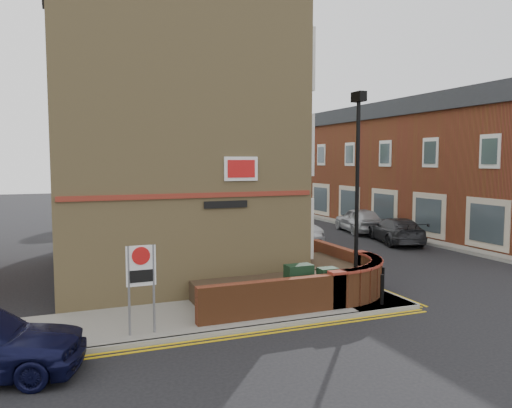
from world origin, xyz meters
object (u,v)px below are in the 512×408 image
object	(u,v)px
lamppost	(357,195)
utility_cabinet_large	(299,285)
zone_sign	(141,273)
silver_car_near	(293,228)

from	to	relation	value
lamppost	utility_cabinet_large	distance (m)	3.24
utility_cabinet_large	lamppost	bearing A→B (deg)	-3.01
zone_sign	silver_car_near	size ratio (longest dim) A/B	0.51
zone_sign	silver_car_near	xyz separation A→B (m)	(10.00, 12.06, -0.94)
lamppost	utility_cabinet_large	size ratio (longest dim) A/B	5.25
silver_car_near	lamppost	bearing A→B (deg)	-108.46
zone_sign	utility_cabinet_large	bearing A→B (deg)	9.69
lamppost	utility_cabinet_large	world-z (taller)	lamppost
lamppost	silver_car_near	world-z (taller)	lamppost
utility_cabinet_large	silver_car_near	xyz separation A→B (m)	(5.30, 11.26, -0.01)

